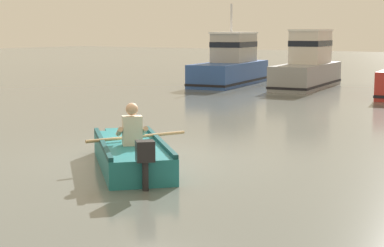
{
  "coord_description": "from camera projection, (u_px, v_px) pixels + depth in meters",
  "views": [
    {
      "loc": [
        7.1,
        -9.29,
        2.45
      ],
      "look_at": [
        0.04,
        1.17,
        0.55
      ],
      "focal_mm": 58.32,
      "sensor_mm": 36.0,
      "label": 1
    }
  ],
  "objects": [
    {
      "name": "ground_plane",
      "position": [
        156.0,
        159.0,
        11.91
      ],
      "size": [
        120.0,
        120.0,
        0.0
      ],
      "primitive_type": "plane",
      "color": "slate"
    },
    {
      "name": "moored_boat_grey",
      "position": [
        308.0,
        66.0,
        26.64
      ],
      "size": [
        2.31,
        5.59,
        2.47
      ],
      "color": "gray",
      "rests_on": "ground"
    },
    {
      "name": "moored_boat_blue",
      "position": [
        231.0,
        65.0,
        28.14
      ],
      "size": [
        2.73,
        5.92,
        3.59
      ],
      "color": "#2D519E",
      "rests_on": "ground"
    },
    {
      "name": "rowboat_with_person",
      "position": [
        131.0,
        153.0,
        11.21
      ],
      "size": [
        3.12,
        3.0,
        1.19
      ],
      "color": "#1E727A",
      "rests_on": "ground"
    }
  ]
}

